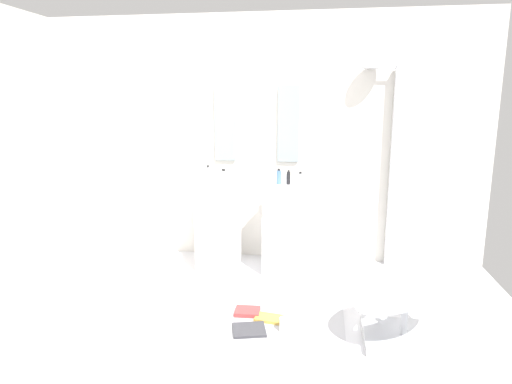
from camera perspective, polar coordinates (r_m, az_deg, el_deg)
The scene contains 20 objects.
ground_plane at distance 3.62m, azimuth -3.82°, elevation -16.98°, with size 4.80×3.60×0.04m, color silver.
rear_partition at distance 4.81m, azimuth 0.19°, elevation 6.79°, with size 4.80×0.10×2.60m, color silver.
pedestal_sink_left at distance 4.59m, azimuth -4.86°, elevation -4.20°, with size 0.44×0.44×0.98m.
pedestal_sink_right at distance 4.49m, azimuth 3.65°, elevation -4.56°, with size 0.44×0.44×0.98m.
vanity_mirror_left at distance 4.79m, azimuth -4.01°, elevation 8.82°, with size 0.22×0.03×0.79m, color #8C9EA8.
vanity_mirror_right at distance 4.69m, azimuth 4.22°, elevation 8.75°, with size 0.22×0.03×0.79m, color #8C9EA8.
shower_column at distance 4.72m, azimuth 17.57°, elevation 3.46°, with size 0.49×0.24×2.05m.
lounge_chair at distance 3.40m, azimuth 18.76°, elevation -12.65°, with size 1.10×1.10×0.65m.
towel_rack at distance 4.18m, azimuth -23.51°, elevation -4.32°, with size 0.37×0.22×0.95m.
area_rug at distance 3.58m, azimuth 1.78°, elevation -16.84°, with size 1.15×0.85×0.01m, color #B2B2B7.
magazine_charcoal at distance 3.49m, azimuth -0.90°, elevation -17.35°, with size 0.25×0.21×0.02m, color #38383D.
magazine_ochre at distance 3.64m, azimuth 1.78°, elevation -15.97°, with size 0.23×0.14×0.02m, color gold.
magazine_red at distance 3.73m, azimuth -1.11°, elevation -15.16°, with size 0.20×0.16×0.03m, color #B73838.
coffee_mug at distance 3.47m, azimuth 3.75°, elevation -16.74°, with size 0.09×0.09×0.11m, color white.
soap_bottle_white at distance 4.39m, azimuth -4.16°, elevation 1.78°, with size 0.05×0.05×0.17m.
soap_bottle_clear at distance 4.41m, azimuth 5.73°, elevation 1.60°, with size 0.04×0.04×0.15m.
soap_bottle_grey at distance 4.55m, azimuth -6.19°, elevation 2.20°, with size 0.04×0.04×0.19m.
soap_bottle_blue at distance 4.49m, azimuth 2.95°, elevation 1.94°, with size 0.05×0.05×0.16m.
soap_bottle_green at distance 4.62m, azimuth -4.28°, elevation 2.06°, with size 0.05×0.05×0.14m.
soap_bottle_black at distance 4.49m, azimuth 4.21°, elevation 1.84°, with size 0.04×0.04×0.15m.
Camera 1 is at (0.70, -3.09, 1.72)m, focal length 31.01 mm.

